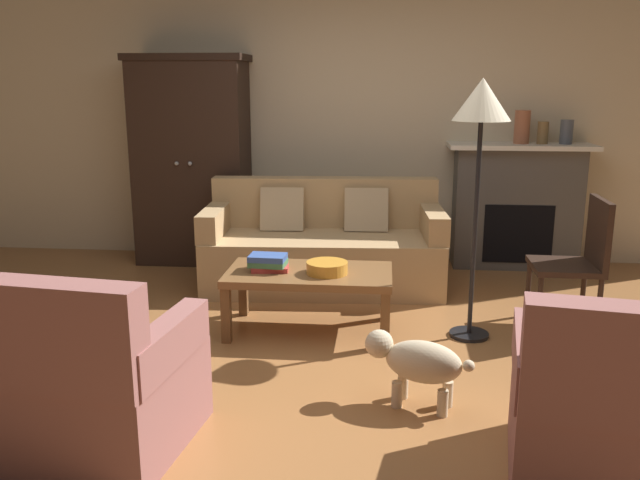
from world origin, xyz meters
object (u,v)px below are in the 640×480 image
couch (324,248)px  mantel_vase_slate (566,132)px  coffee_table (309,279)px  side_chair_wooden (579,255)px  book_stack (269,263)px  dog (417,362)px  armoire (192,160)px  mantel_vase_terracotta (522,127)px  fireplace (516,205)px  mantel_vase_bronze (543,133)px  fruit_bowl (327,268)px  armchair_near_right (610,418)px  floor_lamp (481,115)px  armchair_near_left (96,385)px

couch → mantel_vase_slate: size_ratio=9.37×
coffee_table → side_chair_wooden: 1.83m
book_stack → dog: size_ratio=0.48×
armoire → mantel_vase_slate: armoire is taller
mantel_vase_slate → mantel_vase_terracotta: bearing=180.0°
fireplace → coffee_table: (-1.67, -1.79, -0.20)m
fireplace → armoire: 2.98m
mantel_vase_slate → mantel_vase_bronze: bearing=180.0°
fireplace → mantel_vase_terracotta: size_ratio=4.36×
armoire → fruit_bowl: bearing=-51.4°
couch → fruit_bowl: couch is taller
armoire → coffee_table: size_ratio=1.72×
book_stack → mantel_vase_slate: (2.32, 1.78, 0.75)m
mantel_vase_slate → armchair_near_right: 3.59m
coffee_table → armchair_near_right: bearing=-49.2°
floor_lamp → mantel_vase_slate: bearing=60.9°
book_stack → dog: book_stack is taller
armchair_near_left → book_stack: bearing=71.5°
coffee_table → mantel_vase_slate: 2.84m
armoire → armchair_near_right: (2.70, -3.36, -0.63)m
couch → fruit_bowl: bearing=-83.5°
coffee_table → floor_lamp: 1.52m
fruit_bowl → armchair_near_left: bearing=-121.0°
coffee_table → book_stack: bearing=-177.1°
armoire → side_chair_wooden: armoire is taller
side_chair_wooden → floor_lamp: floor_lamp is taller
couch → armoire: bearing=152.2°
couch → fruit_bowl: size_ratio=7.19×
armoire → mantel_vase_bronze: size_ratio=9.75×
floor_lamp → dog: floor_lamp is taller
coffee_table → mantel_vase_terracotta: 2.60m
armoire → dog: armoire is taller
armoire → couch: armoire is taller
armoire → mantel_vase_bronze: bearing=1.1°
armoire → armchair_near_left: armoire is taller
armoire → coffee_table: (1.28, -1.71, -0.58)m
couch → armchair_near_right: bearing=-62.0°
armchair_near_left → armchair_near_right: same height
fruit_bowl → dog: 1.13m
mantel_vase_bronze → armoire: bearing=-178.9°
armchair_near_left → armchair_near_right: size_ratio=0.99×
armoire → mantel_vase_terracotta: 2.97m
book_stack → mantel_vase_bronze: bearing=40.0°
fruit_bowl → mantel_vase_terracotta: mantel_vase_terracotta is taller
mantel_vase_slate → side_chair_wooden: bearing=-99.2°
floor_lamp → book_stack: bearing=-179.4°
mantel_vase_slate → armchair_near_right: mantel_vase_slate is taller
fireplace → book_stack: fireplace is taller
fireplace → armchair_near_right: 3.45m
couch → coffee_table: 1.04m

